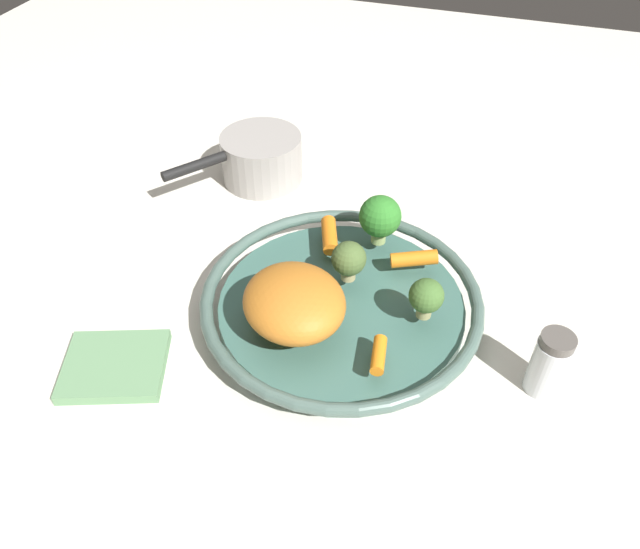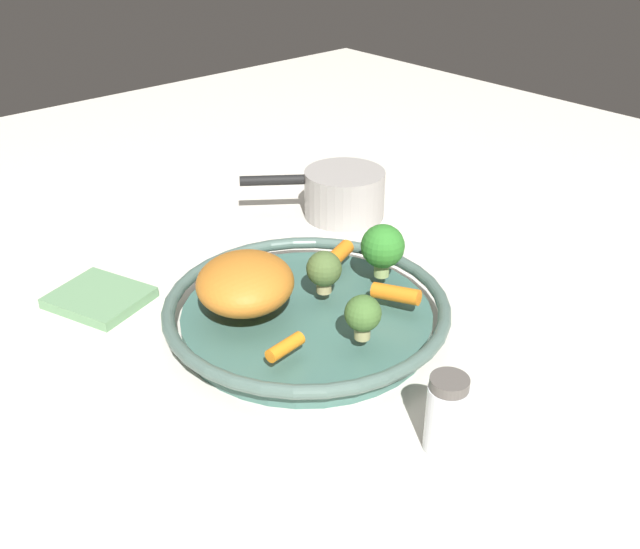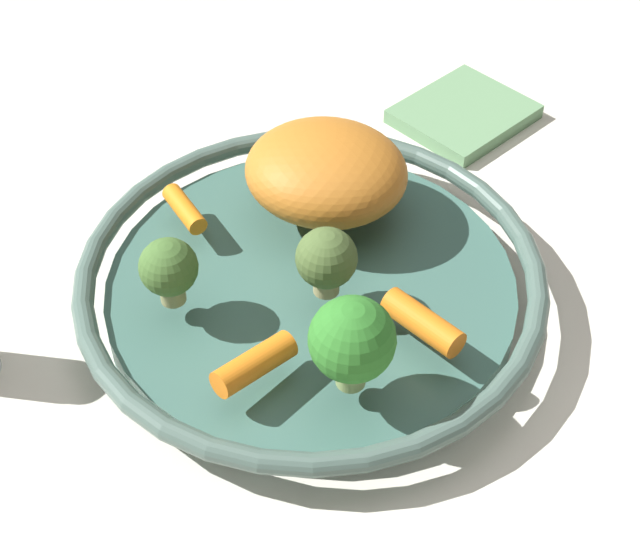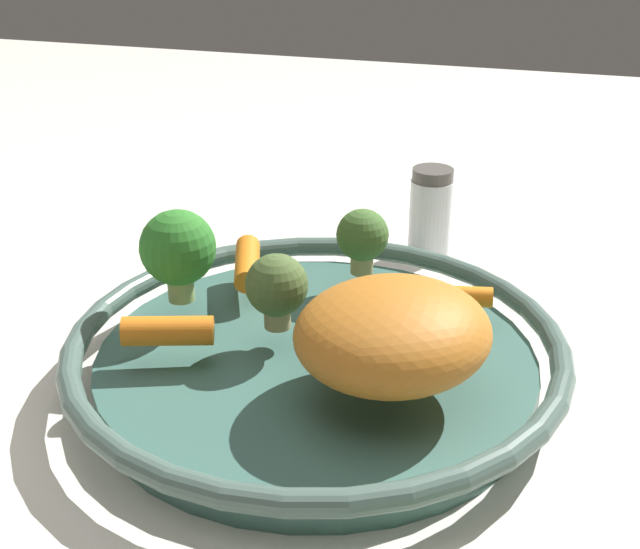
# 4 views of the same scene
# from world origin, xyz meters

# --- Properties ---
(ground_plane) EXTENTS (2.25, 2.25, 0.00)m
(ground_plane) POSITION_xyz_m (0.00, 0.00, 0.00)
(ground_plane) COLOR silver
(serving_bowl) EXTENTS (0.35, 0.35, 0.04)m
(serving_bowl) POSITION_xyz_m (0.00, 0.00, 0.02)
(serving_bowl) COLOR #3D665B
(serving_bowl) RESTS_ON ground_plane
(roast_chicken_piece) EXTENTS (0.17, 0.17, 0.06)m
(roast_chicken_piece) POSITION_xyz_m (-0.04, -0.06, 0.07)
(roast_chicken_piece) COLOR #C06F23
(roast_chicken_piece) RESTS_ON serving_bowl
(baby_carrot_center) EXTENTS (0.04, 0.06, 0.02)m
(baby_carrot_center) POSITION_xyz_m (-0.04, 0.09, 0.05)
(baby_carrot_center) COLOR orange
(baby_carrot_center) RESTS_ON serving_bowl
(baby_carrot_right) EXTENTS (0.02, 0.05, 0.02)m
(baby_carrot_right) POSITION_xyz_m (0.07, -0.09, 0.05)
(baby_carrot_right) COLOR orange
(baby_carrot_right) RESTS_ON serving_bowl
(baby_carrot_left) EXTENTS (0.06, 0.04, 0.02)m
(baby_carrot_left) POSITION_xyz_m (0.07, 0.08, 0.05)
(baby_carrot_left) COLOR orange
(baby_carrot_left) RESTS_ON serving_bowl
(broccoli_floret_large) EXTENTS (0.04, 0.04, 0.05)m
(broccoli_floret_large) POSITION_xyz_m (0.10, -0.01, 0.07)
(broccoli_floret_large) COLOR tan
(broccoli_floret_large) RESTS_ON serving_bowl
(broccoli_floret_edge) EXTENTS (0.04, 0.04, 0.05)m
(broccoli_floret_edge) POSITION_xyz_m (0.00, 0.03, 0.07)
(broccoli_floret_edge) COLOR tan
(broccoli_floret_edge) RESTS_ON serving_bowl
(broccoli_floret_small) EXTENTS (0.06, 0.06, 0.07)m
(broccoli_floret_small) POSITION_xyz_m (0.02, 0.11, 0.08)
(broccoli_floret_small) COLOR #94AC66
(broccoli_floret_small) RESTS_ON serving_bowl
(salt_shaker) EXTENTS (0.04, 0.04, 0.09)m
(salt_shaker) POSITION_xyz_m (0.25, -0.04, 0.04)
(salt_shaker) COLOR silver
(salt_shaker) RESTS_ON ground_plane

